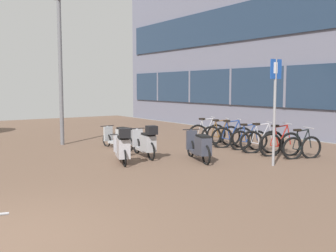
{
  "coord_description": "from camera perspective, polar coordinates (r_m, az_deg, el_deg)",
  "views": [
    {
      "loc": [
        -0.94,
        -5.41,
        2.06
      ],
      "look_at": [
        3.36,
        0.88,
        1.3
      ],
      "focal_mm": 41.99,
      "sensor_mm": 36.0,
      "label": 1
    }
  ],
  "objects": [
    {
      "name": "bicycle_rack_01",
      "position": [
        12.19,
        16.0,
        -2.54
      ],
      "size": [
        1.35,
        0.59,
        1.02
      ],
      "color": "black",
      "rests_on": "ground"
    },
    {
      "name": "bicycle_rack_00",
      "position": [
        11.9,
        18.86,
        -2.95
      ],
      "size": [
        1.24,
        0.53,
        0.94
      ],
      "color": "black",
      "rests_on": "ground"
    },
    {
      "name": "bicycle_rack_02",
      "position": [
        12.56,
        13.45,
        -2.23
      ],
      "size": [
        1.24,
        0.81,
        1.02
      ],
      "color": "black",
      "rests_on": "ground"
    },
    {
      "name": "bicycle_rack_05",
      "position": [
        14.0,
        7.67,
        -1.36
      ],
      "size": [
        1.23,
        0.8,
        1.0
      ],
      "color": "black",
      "rests_on": "ground"
    },
    {
      "name": "bicycle_rack_03",
      "position": [
        13.08,
        11.6,
        -2.0
      ],
      "size": [
        1.11,
        0.72,
        0.94
      ],
      "color": "black",
      "rests_on": "ground"
    },
    {
      "name": "scooter_far",
      "position": [
        10.89,
        4.67,
        -3.0
      ],
      "size": [
        0.81,
        1.76,
        0.85
      ],
      "color": "black",
      "rests_on": "ground"
    },
    {
      "name": "scooter_extra",
      "position": [
        11.42,
        -3.21,
        -2.39
      ],
      "size": [
        0.66,
        1.77,
        1.0
      ],
      "color": "black",
      "rests_on": "ground"
    },
    {
      "name": "bicycle_rack_06",
      "position": [
        14.44,
        5.67,
        -1.11
      ],
      "size": [
        1.32,
        0.67,
        1.0
      ],
      "color": "black",
      "rests_on": "ground"
    },
    {
      "name": "scooter_mid",
      "position": [
        10.6,
        -6.6,
        -3.03
      ],
      "size": [
        0.9,
        1.7,
        1.02
      ],
      "color": "black",
      "rests_on": "ground"
    },
    {
      "name": "parking_sign",
      "position": [
        10.49,
        15.25,
        3.5
      ],
      "size": [
        0.4,
        0.07,
        2.76
      ],
      "color": "gray",
      "rests_on": "ground"
    },
    {
      "name": "ground",
      "position": [
        6.26,
        -10.43,
        -13.81
      ],
      "size": [
        21.0,
        40.0,
        0.13
      ],
      "color": "#262127"
    },
    {
      "name": "bicycle_rack_04",
      "position": [
        13.47,
        9.3,
        -1.62
      ],
      "size": [
        1.26,
        0.82,
        1.03
      ],
      "color": "black",
      "rests_on": "ground"
    },
    {
      "name": "scooter_near",
      "position": [
        13.03,
        -6.9,
        -1.66
      ],
      "size": [
        0.54,
        1.84,
        0.77
      ],
      "color": "black",
      "rests_on": "ground"
    },
    {
      "name": "lamp_post",
      "position": [
        14.42,
        -15.37,
        9.03
      ],
      "size": [
        0.2,
        0.52,
        5.26
      ],
      "color": "slate",
      "rests_on": "ground"
    }
  ]
}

